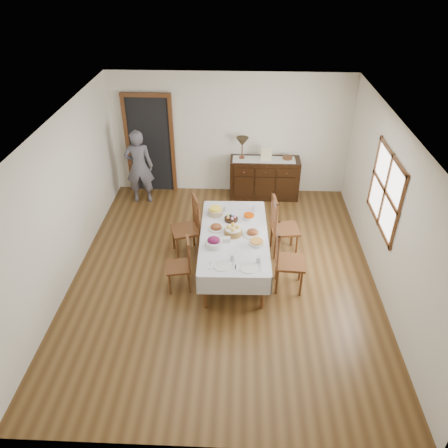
{
  "coord_description": "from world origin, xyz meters",
  "views": [
    {
      "loc": [
        0.25,
        -5.69,
        4.74
      ],
      "look_at": [
        0.0,
        0.1,
        0.95
      ],
      "focal_mm": 35.0,
      "sensor_mm": 36.0,
      "label": 1
    }
  ],
  "objects_px": {
    "chair_left_near": "(181,264)",
    "table_lamp": "(242,142)",
    "chair_right_near": "(287,259)",
    "dining_table": "(234,239)",
    "person": "(139,164)",
    "sideboard": "(264,178)",
    "chair_right_far": "(282,226)",
    "chair_left_far": "(188,226)"
  },
  "relations": [
    {
      "from": "chair_left_near",
      "to": "sideboard",
      "type": "xyz_separation_m",
      "value": [
        1.41,
        3.05,
        -0.03
      ]
    },
    {
      "from": "chair_left_near",
      "to": "sideboard",
      "type": "bearing_deg",
      "value": 144.47
    },
    {
      "from": "chair_left_far",
      "to": "table_lamp",
      "type": "distance_m",
      "value": 2.44
    },
    {
      "from": "dining_table",
      "to": "person",
      "type": "xyz_separation_m",
      "value": [
        -2.02,
        2.29,
        0.21
      ]
    },
    {
      "from": "chair_left_far",
      "to": "person",
      "type": "relative_size",
      "value": 0.65
    },
    {
      "from": "chair_left_near",
      "to": "person",
      "type": "relative_size",
      "value": 0.54
    },
    {
      "from": "person",
      "to": "table_lamp",
      "type": "relative_size",
      "value": 3.71
    },
    {
      "from": "dining_table",
      "to": "chair_left_near",
      "type": "xyz_separation_m",
      "value": [
        -0.82,
        -0.46,
        -0.18
      ]
    },
    {
      "from": "dining_table",
      "to": "chair_left_near",
      "type": "relative_size",
      "value": 2.35
    },
    {
      "from": "dining_table",
      "to": "chair_right_far",
      "type": "bearing_deg",
      "value": 32.2
    },
    {
      "from": "chair_right_near",
      "to": "dining_table",
      "type": "bearing_deg",
      "value": 69.11
    },
    {
      "from": "dining_table",
      "to": "chair_right_near",
      "type": "relative_size",
      "value": 1.95
    },
    {
      "from": "dining_table",
      "to": "sideboard",
      "type": "bearing_deg",
      "value": 75.72
    },
    {
      "from": "dining_table",
      "to": "table_lamp",
      "type": "xyz_separation_m",
      "value": [
        0.1,
        2.63,
        0.59
      ]
    },
    {
      "from": "chair_left_near",
      "to": "chair_right_near",
      "type": "bearing_deg",
      "value": 81.84
    },
    {
      "from": "chair_left_far",
      "to": "dining_table",
      "type": "bearing_deg",
      "value": 40.24
    },
    {
      "from": "chair_right_far",
      "to": "table_lamp",
      "type": "relative_size",
      "value": 2.43
    },
    {
      "from": "dining_table",
      "to": "chair_right_near",
      "type": "distance_m",
      "value": 0.92
    },
    {
      "from": "chair_left_far",
      "to": "chair_right_far",
      "type": "xyz_separation_m",
      "value": [
        1.63,
        0.07,
        0.0
      ]
    },
    {
      "from": "chair_left_near",
      "to": "table_lamp",
      "type": "bearing_deg",
      "value": 152.72
    },
    {
      "from": "dining_table",
      "to": "person",
      "type": "relative_size",
      "value": 1.27
    },
    {
      "from": "sideboard",
      "to": "table_lamp",
      "type": "xyz_separation_m",
      "value": [
        -0.49,
        0.04,
        0.79
      ]
    },
    {
      "from": "dining_table",
      "to": "chair_left_far",
      "type": "xyz_separation_m",
      "value": [
        -0.8,
        0.47,
        -0.09
      ]
    },
    {
      "from": "person",
      "to": "table_lamp",
      "type": "xyz_separation_m",
      "value": [
        2.12,
        0.34,
        0.38
      ]
    },
    {
      "from": "chair_left_near",
      "to": "person",
      "type": "bearing_deg",
      "value": -167.14
    },
    {
      "from": "chair_right_far",
      "to": "table_lamp",
      "type": "distance_m",
      "value": 2.31
    },
    {
      "from": "chair_right_far",
      "to": "sideboard",
      "type": "xyz_separation_m",
      "value": [
        -0.23,
        2.05,
        -0.12
      ]
    },
    {
      "from": "dining_table",
      "to": "chair_right_far",
      "type": "relative_size",
      "value": 1.94
    },
    {
      "from": "dining_table",
      "to": "chair_left_far",
      "type": "height_order",
      "value": "chair_left_far"
    },
    {
      "from": "chair_left_near",
      "to": "dining_table",
      "type": "bearing_deg",
      "value": 108.46
    },
    {
      "from": "chair_right_near",
      "to": "person",
      "type": "relative_size",
      "value": 0.65
    },
    {
      "from": "person",
      "to": "table_lamp",
      "type": "bearing_deg",
      "value": -176.71
    },
    {
      "from": "chair_left_near",
      "to": "chair_left_far",
      "type": "distance_m",
      "value": 0.93
    },
    {
      "from": "chair_left_far",
      "to": "person",
      "type": "distance_m",
      "value": 2.21
    },
    {
      "from": "sideboard",
      "to": "table_lamp",
      "type": "bearing_deg",
      "value": 175.66
    },
    {
      "from": "chair_left_near",
      "to": "table_lamp",
      "type": "xyz_separation_m",
      "value": [
        0.92,
        3.09,
        0.77
      ]
    },
    {
      "from": "person",
      "to": "table_lamp",
      "type": "height_order",
      "value": "person"
    },
    {
      "from": "sideboard",
      "to": "chair_left_far",
      "type": "bearing_deg",
      "value": -123.32
    },
    {
      "from": "dining_table",
      "to": "chair_right_near",
      "type": "xyz_separation_m",
      "value": [
        0.83,
        -0.38,
        -0.09
      ]
    },
    {
      "from": "chair_right_far",
      "to": "sideboard",
      "type": "bearing_deg",
      "value": -0.5
    },
    {
      "from": "table_lamp",
      "to": "person",
      "type": "bearing_deg",
      "value": -170.9
    },
    {
      "from": "chair_left_near",
      "to": "sideboard",
      "type": "relative_size",
      "value": 0.63
    }
  ]
}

